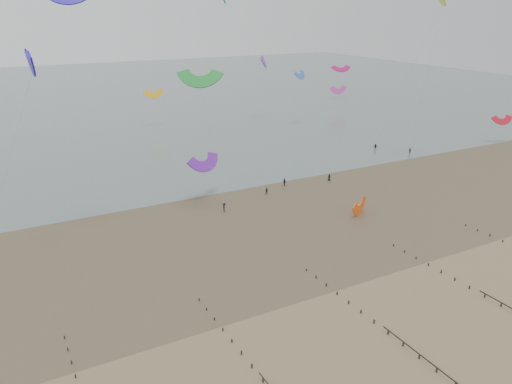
# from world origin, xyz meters

# --- Properties ---
(ground) EXTENTS (500.00, 500.00, 0.00)m
(ground) POSITION_xyz_m (0.00, 0.00, 0.00)
(ground) COLOR brown
(ground) RESTS_ON ground
(sea_and_shore) EXTENTS (500.00, 665.00, 0.03)m
(sea_and_shore) POSITION_xyz_m (-4.08, 34.40, 0.01)
(sea_and_shore) COLOR #475654
(sea_and_shore) RESTS_ON ground
(kitesurfers) EXTENTS (133.32, 23.29, 1.83)m
(kitesurfers) POSITION_xyz_m (26.81, 49.79, 0.85)
(kitesurfers) COLOR black
(kitesurfers) RESTS_ON ground
(grounded_kite) EXTENTS (7.38, 6.92, 3.23)m
(grounded_kite) POSITION_xyz_m (26.04, 26.07, 0.00)
(grounded_kite) COLOR #FF5010
(grounded_kite) RESTS_ON ground
(kites_airborne) EXTENTS (209.60, 124.98, 39.22)m
(kites_airborne) POSITION_xyz_m (-9.24, 87.48, 21.13)
(kites_airborne) COLOR #1B0DCC
(kites_airborne) RESTS_ON ground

